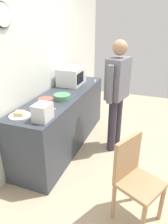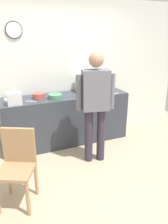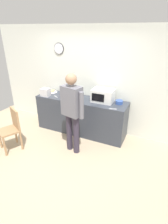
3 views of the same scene
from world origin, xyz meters
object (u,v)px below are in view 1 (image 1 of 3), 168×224
(person_standing, at_px, (117,89))
(wooden_chair, at_px, (134,177))
(cereal_bowl, at_px, (46,102))
(spoon_utensil, at_px, (50,110))
(salad_bowl, at_px, (79,77))
(toaster, at_px, (43,112))
(sandwich_plate, at_px, (20,115))
(mixing_bowl, at_px, (62,97))
(microwave, at_px, (71,76))
(fork_utensil, at_px, (95,81))

(person_standing, xyz_separation_m, wooden_chair, (-1.26, -0.47, -0.50))
(wooden_chair, bearing_deg, cereal_bowl, 66.57)
(spoon_utensil, height_order, wooden_chair, wooden_chair)
(salad_bowl, distance_m, toaster, 1.88)
(salad_bowl, xyz_separation_m, toaster, (-1.86, -0.28, 0.06))
(toaster, height_order, spoon_utensil, toaster)
(toaster, distance_m, person_standing, 1.29)
(sandwich_plate, height_order, cereal_bowl, cereal_bowl)
(salad_bowl, bearing_deg, mixing_bowl, -170.86)
(sandwich_plate, relative_size, person_standing, 0.15)
(salad_bowl, height_order, cereal_bowl, cereal_bowl)
(microwave, relative_size, person_standing, 0.29)
(sandwich_plate, distance_m, wooden_chair, 1.49)
(fork_utensil, bearing_deg, mixing_bowl, 171.78)
(fork_utensil, height_order, wooden_chair, wooden_chair)
(cereal_bowl, bearing_deg, wooden_chair, -113.43)
(mixing_bowl, xyz_separation_m, spoon_utensil, (-0.43, -0.03, -0.03))
(spoon_utensil, bearing_deg, toaster, -168.02)
(microwave, height_order, fork_utensil, microwave)
(mixing_bowl, xyz_separation_m, person_standing, (0.42, -0.72, 0.07))
(sandwich_plate, relative_size, cereal_bowl, 1.29)
(sandwich_plate, bearing_deg, wooden_chair, -95.32)
(salad_bowl, relative_size, cereal_bowl, 0.83)
(salad_bowl, distance_m, wooden_chair, 2.47)
(toaster, height_order, fork_utensil, toaster)
(sandwich_plate, bearing_deg, cereal_bowl, -14.00)
(salad_bowl, xyz_separation_m, person_standing, (-0.74, -0.91, 0.07))
(cereal_bowl, relative_size, toaster, 0.92)
(toaster, distance_m, spoon_utensil, 0.29)
(salad_bowl, height_order, wooden_chair, salad_bowl)
(fork_utensil, xyz_separation_m, wooden_chair, (-1.96, -1.04, -0.40))
(sandwich_plate, height_order, toaster, toaster)
(sandwich_plate, xyz_separation_m, spoon_utensil, (0.28, -0.26, -0.02))
(salad_bowl, bearing_deg, fork_utensil, -97.51)
(person_standing, bearing_deg, spoon_utensil, 140.72)
(salad_bowl, relative_size, toaster, 0.77)
(mixing_bowl, relative_size, wooden_chair, 0.26)
(fork_utensil, relative_size, spoon_utensil, 1.00)
(salad_bowl, xyz_separation_m, mixing_bowl, (-1.16, -0.19, -0.00))
(sandwich_plate, xyz_separation_m, salad_bowl, (1.87, -0.04, 0.02))
(cereal_bowl, distance_m, fork_utensil, 1.41)
(salad_bowl, bearing_deg, spoon_utensil, -172.18)
(spoon_utensil, bearing_deg, salad_bowl, 7.82)
(salad_bowl, bearing_deg, sandwich_plate, 178.73)
(sandwich_plate, relative_size, fork_utensil, 1.54)
(microwave, height_order, spoon_utensil, microwave)
(microwave, relative_size, wooden_chair, 0.53)
(microwave, relative_size, salad_bowl, 2.95)
(toaster, bearing_deg, person_standing, -29.64)
(cereal_bowl, xyz_separation_m, mixing_bowl, (0.27, -0.12, -0.01))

